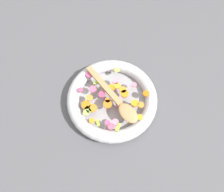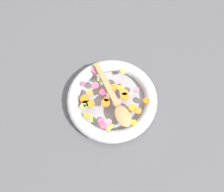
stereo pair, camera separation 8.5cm
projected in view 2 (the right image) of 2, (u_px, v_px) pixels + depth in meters
name	position (u px, v px, depth m)	size (l,w,h in m)	color
ground_plane	(112.00, 101.00, 0.89)	(4.00, 4.00, 0.00)	#4C4C51
skillet	(112.00, 99.00, 0.87)	(0.36, 0.36, 0.05)	gray
chopped_vegetables	(109.00, 99.00, 0.84)	(0.27, 0.29, 0.01)	orange
wooden_spoon	(115.00, 100.00, 0.83)	(0.17, 0.28, 0.01)	#A87F51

